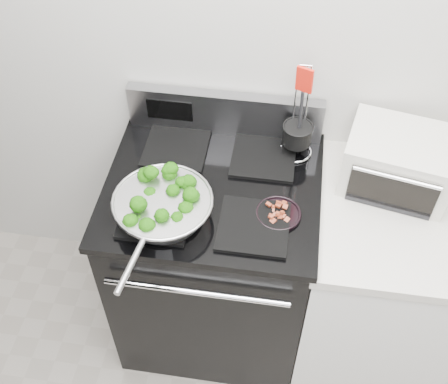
% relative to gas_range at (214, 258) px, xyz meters
% --- Properties ---
extents(back_wall, '(4.00, 0.02, 2.70)m').
position_rel_gas_range_xyz_m(back_wall, '(0.30, 0.34, 0.86)').
color(back_wall, beige).
rests_on(back_wall, ground).
extents(gas_range, '(0.79, 0.69, 1.13)m').
position_rel_gas_range_xyz_m(gas_range, '(0.00, 0.00, 0.00)').
color(gas_range, black).
rests_on(gas_range, floor).
extents(counter, '(0.62, 0.68, 0.92)m').
position_rel_gas_range_xyz_m(counter, '(0.68, -0.00, -0.03)').
color(counter, white).
rests_on(counter, floor).
extents(skillet, '(0.35, 0.55, 0.07)m').
position_rel_gas_range_xyz_m(skillet, '(-0.14, -0.17, 0.52)').
color(skillet, silver).
rests_on(skillet, gas_range).
extents(broccoli_pile, '(0.27, 0.27, 0.09)m').
position_rel_gas_range_xyz_m(broccoli_pile, '(-0.14, -0.17, 0.54)').
color(broccoli_pile, '#0C3304').
rests_on(broccoli_pile, skillet).
extents(bacon_plate, '(0.16, 0.16, 0.04)m').
position_rel_gas_range_xyz_m(bacon_plate, '(0.25, -0.11, 0.48)').
color(bacon_plate, black).
rests_on(bacon_plate, gas_range).
extents(utensil_holder, '(0.13, 0.13, 0.40)m').
position_rel_gas_range_xyz_m(utensil_holder, '(0.29, 0.22, 0.53)').
color(utensil_holder, silver).
rests_on(utensil_holder, gas_range).
extents(toaster_oven, '(0.42, 0.35, 0.22)m').
position_rel_gas_range_xyz_m(toaster_oven, '(0.66, 0.14, 0.54)').
color(toaster_oven, beige).
rests_on(toaster_oven, counter).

